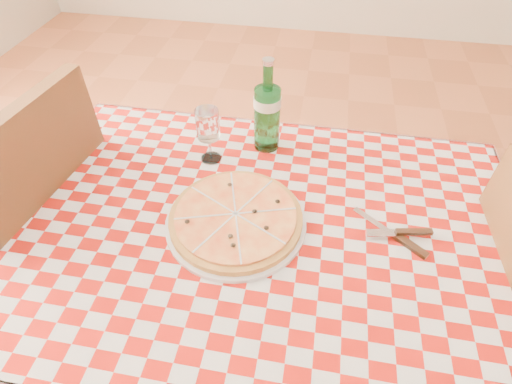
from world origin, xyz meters
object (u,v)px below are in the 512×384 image
dining_table (259,251)px  pizza_plate (236,217)px  chair_far (42,221)px  water_bottle (267,106)px  wine_glass (209,136)px

dining_table → pizza_plate: 0.14m
chair_far → pizza_plate: bearing=-177.6°
dining_table → chair_far: bearing=175.7°
dining_table → chair_far: 0.70m
chair_far → water_bottle: bearing=-150.7°
pizza_plate → water_bottle: water_bottle is taller
dining_table → wine_glass: wine_glass is taller
wine_glass → pizza_plate: bearing=-61.6°
pizza_plate → water_bottle: size_ratio=1.25×
dining_table → water_bottle: size_ratio=4.27×
dining_table → water_bottle: (-0.04, 0.32, 0.24)m
pizza_plate → dining_table: bearing=-0.6°
chair_far → wine_glass: bearing=-153.5°
chair_far → pizza_plate: (0.64, -0.05, 0.20)m
dining_table → pizza_plate: bearing=179.4°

